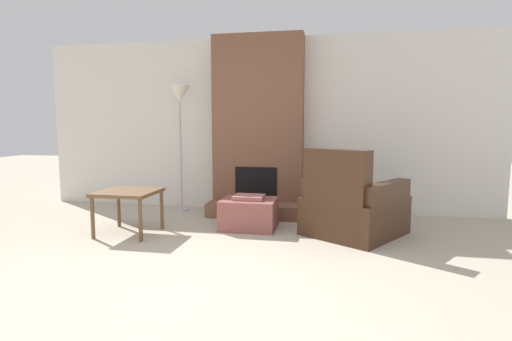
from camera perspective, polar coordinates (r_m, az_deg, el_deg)
The scene contains 7 objects.
ground_plane at distance 3.30m, azimuth -9.86°, elevation -16.96°, with size 24.00×24.00×0.00m, color #B2A893.
wall_back at distance 6.13m, azimuth 0.66°, elevation 6.48°, with size 6.99×0.06×2.60m, color silver.
fireplace at distance 5.90m, azimuth 0.26°, elevation 5.51°, with size 1.32×0.74×2.60m.
ottoman at distance 5.08m, azimuth -1.01°, elevation -6.11°, with size 0.68×0.55×0.43m.
armchair at distance 4.87m, azimuth 13.43°, elevation -5.42°, with size 1.35×1.37×1.04m.
side_table at distance 5.03m, azimuth -17.81°, elevation -3.50°, with size 0.67×0.65×0.53m.
floor_lamp_left at distance 6.16m, azimuth -10.86°, elevation 9.59°, with size 0.31×0.31×1.89m.
Camera 1 is at (1.10, -2.82, 1.32)m, focal length 28.00 mm.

